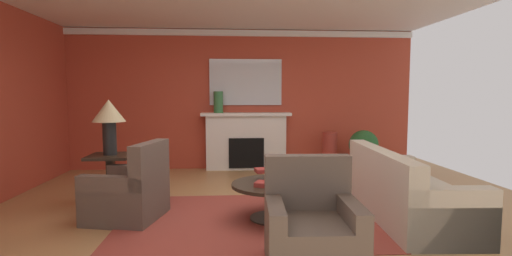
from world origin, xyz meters
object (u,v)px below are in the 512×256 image
Objects in this scene: armchair_near_window at (129,194)px; vase_tall_corner at (330,152)px; potted_plant at (364,148)px; side_table at (111,176)px; vase_mantel_left at (218,102)px; armchair_facing_fireplace at (312,233)px; mantel_mirror at (246,82)px; sofa at (405,195)px; table_lamp at (109,116)px; fireplace at (246,143)px; coffee_table at (273,192)px.

vase_tall_corner is (3.20, 2.70, 0.08)m from armchair_near_window.
potted_plant is at bearing -21.19° from vase_tall_corner.
vase_mantel_left is at bearing 58.97° from side_table.
armchair_near_window and armchair_facing_fireplace have the same top height.
mantel_mirror is 0.68× the size of sofa.
table_lamp is (-0.40, 0.62, 0.92)m from armchair_near_window.
armchair_facing_fireplace is (-1.41, -1.20, 0.01)m from sofa.
armchair_facing_fireplace is 1.27× the size of table_lamp.
fireplace is 3.70m from sofa.
armchair_facing_fireplace reaches higher than side_table.
vase_mantel_left is (-0.93, 4.38, 1.06)m from armchair_facing_fireplace.
vase_mantel_left reaches higher than armchair_near_window.
side_table is 0.82m from table_lamp.
fireplace is at bearing 94.84° from armchair_facing_fireplace.
potted_plant is at bearing 51.75° from coffee_table.
fireplace is 3.16m from table_lamp.
fireplace is at bearing 93.29° from coffee_table.
fireplace reaches higher than side_table.
armchair_facing_fireplace is (1.93, -1.42, 0.00)m from armchair_near_window.
mantel_mirror is 4.79m from armchair_facing_fireplace.
coffee_table is (-1.61, 0.08, 0.04)m from sofa.
coffee_table is at bearing -86.71° from fireplace.
sofa is 1.85m from armchair_facing_fireplace.
fireplace reaches higher than sofa.
fireplace reaches higher than vase_tall_corner.
sofa is 3.95m from table_lamp.
sofa is 2.86× the size of table_lamp.
mantel_mirror is (0.00, 0.12, 1.22)m from fireplace.
side_table is 0.84× the size of potted_plant.
armchair_facing_fireplace is at bearing -85.16° from fireplace.
armchair_near_window is (-1.56, -3.00, -0.24)m from fireplace.
potted_plant is (2.24, -0.65, -1.27)m from mantel_mirror.
coffee_table is 2.35× the size of vase_mantel_left.
mantel_mirror reaches higher than armchair_near_window.
table_lamp is (-2.14, 0.76, 0.89)m from coffee_table.
coffee_table is at bearing -117.17° from vase_tall_corner.
mantel_mirror is 1.75× the size of potted_plant.
vase_mantel_left is 2.41m from vase_tall_corner.
sofa is 3.35m from armchair_near_window.
mantel_mirror is at bearing 93.17° from coffee_table.
table_lamp is (-0.00, 0.00, 0.82)m from side_table.
vase_mantel_left is (-0.55, -0.17, -0.40)m from mantel_mirror.
potted_plant is at bearing 23.85° from table_lamp.
fireplace is 1.87× the size of armchair_near_window.
sofa is at bearing -2.85° from coffee_table.
mantel_mirror is at bearing 63.51° from armchair_near_window.
coffee_table is (0.18, -3.15, -0.21)m from fireplace.
fireplace is 1.23× the size of mantel_mirror.
mantel_mirror is 1.46× the size of coffee_table.
coffee_table is 3.34m from vase_mantel_left.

